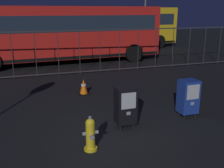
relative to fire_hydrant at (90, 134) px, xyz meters
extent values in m
plane|color=black|center=(0.71, 0.43, -0.35)|extent=(60.00, 60.00, 0.00)
cylinder|color=yellow|center=(0.00, 0.00, -0.33)|extent=(0.28, 0.28, 0.05)
cylinder|color=yellow|center=(0.00, 0.00, -0.03)|extent=(0.19, 0.19, 0.55)
sphere|color=yellow|center=(0.00, 0.00, 0.25)|extent=(0.19, 0.19, 0.19)
cylinder|color=gray|center=(0.00, 0.00, 0.37)|extent=(0.06, 0.06, 0.05)
cylinder|color=gray|center=(0.00, -0.13, 0.00)|extent=(0.09, 0.08, 0.09)
cylinder|color=gray|center=(-0.13, 0.00, 0.03)|extent=(0.07, 0.07, 0.07)
cylinder|color=gray|center=(0.13, 0.00, 0.03)|extent=(0.07, 0.07, 0.07)
cylinder|color=black|center=(0.92, 0.69, -0.29)|extent=(0.04, 0.04, 0.12)
cylinder|color=black|center=(1.25, 0.69, -0.29)|extent=(0.04, 0.04, 0.12)
cylinder|color=black|center=(0.92, 0.97, -0.29)|extent=(0.04, 0.04, 0.12)
cylinder|color=black|center=(1.25, 0.97, -0.29)|extent=(0.04, 0.04, 0.12)
cube|color=black|center=(1.09, 0.83, 0.22)|extent=(0.48, 0.40, 0.90)
cube|color=#B2B7BF|center=(1.09, 0.62, 0.40)|extent=(0.36, 0.01, 0.40)
cube|color=gray|center=(1.09, 0.62, 0.08)|extent=(0.10, 0.02, 0.08)
cylinder|color=black|center=(2.76, 0.79, -0.29)|extent=(0.04, 0.04, 0.12)
cylinder|color=black|center=(3.10, 0.79, -0.29)|extent=(0.04, 0.04, 0.12)
cylinder|color=black|center=(2.76, 1.07, -0.29)|extent=(0.04, 0.04, 0.12)
cylinder|color=black|center=(3.10, 1.07, -0.29)|extent=(0.04, 0.04, 0.12)
cube|color=navy|center=(2.93, 0.93, 0.22)|extent=(0.48, 0.40, 0.90)
cube|color=#B2B7BF|center=(2.93, 0.73, 0.40)|extent=(0.36, 0.01, 0.40)
cube|color=gray|center=(2.93, 0.73, 0.08)|extent=(0.10, 0.02, 0.08)
cube|color=black|center=(0.68, 3.75, -0.34)|extent=(0.36, 0.36, 0.03)
cone|color=orange|center=(0.68, 3.75, -0.07)|extent=(0.28, 0.28, 0.50)
cylinder|color=white|center=(0.68, 3.75, -0.02)|extent=(0.17, 0.17, 0.06)
cube|color=#2D2D33|center=(0.71, 6.75, 1.60)|extent=(18.00, 0.04, 0.05)
cube|color=#2D2D33|center=(0.71, 6.75, -0.25)|extent=(18.00, 0.04, 0.05)
cylinder|color=#2D2D33|center=(-1.66, 6.75, 0.65)|extent=(0.03, 0.03, 2.00)
cylinder|color=#2D2D33|center=(-0.72, 6.75, 0.65)|extent=(0.03, 0.03, 2.00)
cylinder|color=#2D2D33|center=(0.23, 6.75, 0.65)|extent=(0.03, 0.03, 2.00)
cylinder|color=#2D2D33|center=(1.18, 6.75, 0.65)|extent=(0.03, 0.03, 2.00)
cylinder|color=#2D2D33|center=(2.13, 6.75, 0.65)|extent=(0.03, 0.03, 2.00)
cylinder|color=#2D2D33|center=(3.07, 6.75, 0.65)|extent=(0.03, 0.03, 2.00)
cylinder|color=#2D2D33|center=(4.02, 6.75, 0.65)|extent=(0.03, 0.03, 2.00)
cylinder|color=#2D2D33|center=(4.97, 6.75, 0.65)|extent=(0.03, 0.03, 2.00)
cylinder|color=#2D2D33|center=(5.92, 6.75, 0.65)|extent=(0.03, 0.03, 2.00)
cylinder|color=#2D2D33|center=(6.86, 6.75, 0.65)|extent=(0.03, 0.03, 2.00)
cylinder|color=#2D2D33|center=(7.81, 6.75, 0.65)|extent=(0.03, 0.03, 2.00)
cylinder|color=#2D2D33|center=(8.76, 6.75, 0.65)|extent=(0.03, 0.03, 2.00)
cube|color=red|center=(0.89, 9.75, 1.32)|extent=(10.60, 2.95, 2.65)
cube|color=#1E2838|center=(0.89, 9.75, 1.80)|extent=(9.97, 2.95, 0.80)
cube|color=black|center=(0.89, 9.75, 0.10)|extent=(10.39, 2.95, 0.16)
cylinder|color=black|center=(4.62, 8.66, 0.15)|extent=(1.01, 0.32, 1.00)
cylinder|color=black|center=(4.51, 11.16, 0.15)|extent=(1.01, 0.32, 1.00)
cube|color=gold|center=(4.82, 14.06, 1.32)|extent=(10.70, 3.58, 2.65)
cube|color=#1E2838|center=(4.82, 14.06, 1.80)|extent=(10.08, 3.54, 0.80)
cube|color=black|center=(4.82, 14.06, 0.10)|extent=(10.50, 3.57, 0.16)
cylinder|color=black|center=(8.60, 13.20, 0.15)|extent=(1.02, 0.38, 1.00)
cylinder|color=black|center=(8.34, 15.69, 0.15)|extent=(1.02, 0.38, 1.00)
cylinder|color=black|center=(1.29, 12.43, 0.15)|extent=(1.02, 0.38, 1.00)
cylinder|color=black|center=(1.03, 14.92, 0.15)|extent=(1.02, 0.38, 1.00)
camera|label=1|loc=(-1.13, -4.80, 2.45)|focal=42.24mm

